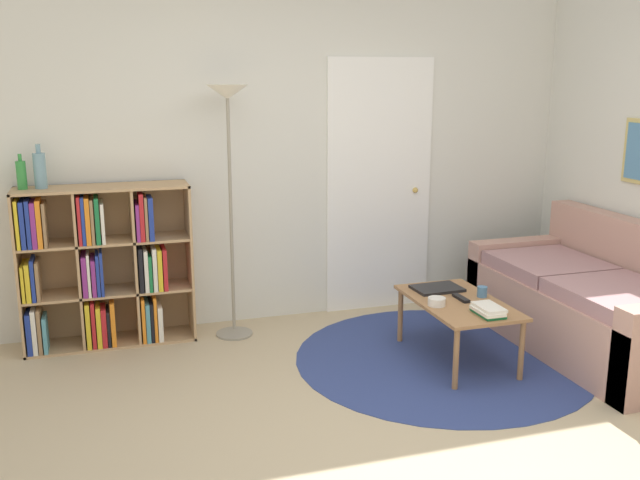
{
  "coord_description": "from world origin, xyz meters",
  "views": [
    {
      "loc": [
        -1.42,
        -2.95,
        1.89
      ],
      "look_at": [
        -0.11,
        1.25,
        0.85
      ],
      "focal_mm": 40.0,
      "sensor_mm": 36.0,
      "label": 1
    }
  ],
  "objects_px": {
    "coffee_table": "(458,307)",
    "bottle_left": "(21,175)",
    "couch": "(598,306)",
    "bottle_middle": "(40,170)",
    "floor_lamp": "(228,130)",
    "laptop": "(437,288)",
    "bowl": "(437,302)",
    "cup": "(482,292)",
    "bookshelf": "(101,268)"
  },
  "relations": [
    {
      "from": "bottle_middle",
      "to": "coffee_table",
      "type": "bearing_deg",
      "value": -22.08
    },
    {
      "from": "bottle_left",
      "to": "laptop",
      "type": "bearing_deg",
      "value": -16.36
    },
    {
      "from": "floor_lamp",
      "to": "bottle_middle",
      "type": "xyz_separation_m",
      "value": [
        -1.25,
        0.14,
        -0.25
      ]
    },
    {
      "from": "cup",
      "to": "bowl",
      "type": "bearing_deg",
      "value": -168.83
    },
    {
      "from": "bookshelf",
      "to": "coffee_table",
      "type": "height_order",
      "value": "bookshelf"
    },
    {
      "from": "bookshelf",
      "to": "bottle_middle",
      "type": "relative_size",
      "value": 3.93
    },
    {
      "from": "floor_lamp",
      "to": "cup",
      "type": "xyz_separation_m",
      "value": [
        1.53,
        -0.88,
        -1.05
      ]
    },
    {
      "from": "floor_lamp",
      "to": "bottle_middle",
      "type": "distance_m",
      "value": 1.28
    },
    {
      "from": "couch",
      "to": "bottle_left",
      "type": "distance_m",
      "value": 4.02
    },
    {
      "from": "bowl",
      "to": "bottle_middle",
      "type": "relative_size",
      "value": 0.39
    },
    {
      "from": "bookshelf",
      "to": "bowl",
      "type": "height_order",
      "value": "bookshelf"
    },
    {
      "from": "bookshelf",
      "to": "bottle_left",
      "type": "height_order",
      "value": "bottle_left"
    },
    {
      "from": "couch",
      "to": "bookshelf",
      "type": "bearing_deg",
      "value": 161.39
    },
    {
      "from": "bowl",
      "to": "cup",
      "type": "distance_m",
      "value": 0.38
    },
    {
      "from": "bottle_left",
      "to": "floor_lamp",
      "type": "bearing_deg",
      "value": -5.96
    },
    {
      "from": "cup",
      "to": "bottle_left",
      "type": "xyz_separation_m",
      "value": [
        -2.9,
        1.02,
        0.78
      ]
    },
    {
      "from": "laptop",
      "to": "bowl",
      "type": "height_order",
      "value": "bowl"
    },
    {
      "from": "floor_lamp",
      "to": "cup",
      "type": "distance_m",
      "value": 2.05
    },
    {
      "from": "laptop",
      "to": "bottle_left",
      "type": "distance_m",
      "value": 2.91
    },
    {
      "from": "bookshelf",
      "to": "bottle_middle",
      "type": "height_order",
      "value": "bottle_middle"
    },
    {
      "from": "bottle_middle",
      "to": "couch",
      "type": "bearing_deg",
      "value": -17.39
    },
    {
      "from": "floor_lamp",
      "to": "cup",
      "type": "bearing_deg",
      "value": -29.89
    },
    {
      "from": "couch",
      "to": "coffee_table",
      "type": "xyz_separation_m",
      "value": [
        -1.04,
        0.09,
        0.07
      ]
    },
    {
      "from": "floor_lamp",
      "to": "coffee_table",
      "type": "xyz_separation_m",
      "value": [
        1.34,
        -0.91,
        -1.13
      ]
    },
    {
      "from": "bookshelf",
      "to": "bowl",
      "type": "xyz_separation_m",
      "value": [
        2.06,
        -1.07,
        -0.11
      ]
    },
    {
      "from": "floor_lamp",
      "to": "coffee_table",
      "type": "bearing_deg",
      "value": -34.08
    },
    {
      "from": "bookshelf",
      "to": "floor_lamp",
      "type": "relative_size",
      "value": 0.64
    },
    {
      "from": "couch",
      "to": "cup",
      "type": "relative_size",
      "value": 25.6
    },
    {
      "from": "laptop",
      "to": "coffee_table",
      "type": "bearing_deg",
      "value": -84.63
    },
    {
      "from": "floor_lamp",
      "to": "laptop",
      "type": "distance_m",
      "value": 1.82
    },
    {
      "from": "coffee_table",
      "to": "bottle_left",
      "type": "xyz_separation_m",
      "value": [
        -2.71,
        1.05,
        0.86
      ]
    },
    {
      "from": "couch",
      "to": "bottle_middle",
      "type": "height_order",
      "value": "bottle_middle"
    },
    {
      "from": "bookshelf",
      "to": "floor_lamp",
      "type": "height_order",
      "value": "floor_lamp"
    },
    {
      "from": "floor_lamp",
      "to": "couch",
      "type": "bearing_deg",
      "value": -22.64
    },
    {
      "from": "bookshelf",
      "to": "bowl",
      "type": "bearing_deg",
      "value": -27.36
    },
    {
      "from": "bottle_left",
      "to": "bottle_middle",
      "type": "relative_size",
      "value": 0.8
    },
    {
      "from": "bowl",
      "to": "bottle_middle",
      "type": "distance_m",
      "value": 2.77
    },
    {
      "from": "floor_lamp",
      "to": "laptop",
      "type": "relative_size",
      "value": 5.35
    },
    {
      "from": "cup",
      "to": "bottle_middle",
      "type": "xyz_separation_m",
      "value": [
        -2.78,
        1.02,
        0.8
      ]
    },
    {
      "from": "cup",
      "to": "bottle_left",
      "type": "bearing_deg",
      "value": 160.55
    },
    {
      "from": "bottle_left",
      "to": "bottle_middle",
      "type": "bearing_deg",
      "value": 0.53
    },
    {
      "from": "coffee_table",
      "to": "bottle_left",
      "type": "height_order",
      "value": "bottle_left"
    },
    {
      "from": "laptop",
      "to": "bottle_middle",
      "type": "distance_m",
      "value": 2.81
    },
    {
      "from": "cup",
      "to": "coffee_table",
      "type": "bearing_deg",
      "value": -172.1
    },
    {
      "from": "bottle_middle",
      "to": "floor_lamp",
      "type": "bearing_deg",
      "value": -6.57
    },
    {
      "from": "couch",
      "to": "bottle_middle",
      "type": "bearing_deg",
      "value": 162.61
    },
    {
      "from": "coffee_table",
      "to": "cup",
      "type": "bearing_deg",
      "value": 7.9
    },
    {
      "from": "floor_lamp",
      "to": "bowl",
      "type": "xyz_separation_m",
      "value": [
        1.16,
        -0.95,
        -1.06
      ]
    },
    {
      "from": "bowl",
      "to": "bottle_left",
      "type": "bearing_deg",
      "value": 156.51
    },
    {
      "from": "couch",
      "to": "bottle_left",
      "type": "xyz_separation_m",
      "value": [
        -3.75,
        1.14,
        0.93
      ]
    }
  ]
}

